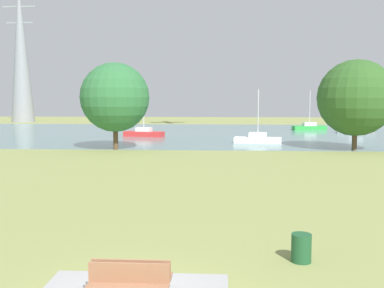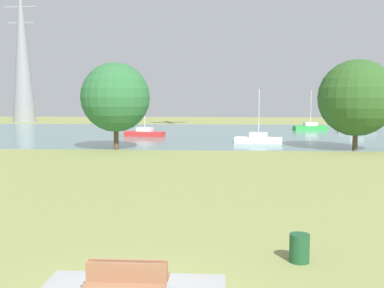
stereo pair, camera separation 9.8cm
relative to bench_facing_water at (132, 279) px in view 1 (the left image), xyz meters
The scene contains 11 objects.
ground_plane 21.74m from the bench_facing_water, 90.00° to the left, with size 160.00×160.00×0.00m, color #8C9351.
bench_facing_water is the anchor object (origin of this frame).
litter_bin 5.02m from the bench_facing_water, 31.50° to the left, with size 0.56×0.56×0.80m, color #1E512D.
water_surface 49.73m from the bench_facing_water, 90.00° to the left, with size 140.00×40.00×0.02m, color slate.
sailboat_green 58.55m from the bench_facing_water, 75.11° to the left, with size 4.98×2.27×5.71m.
sailboat_gray 54.43m from the bench_facing_water, 68.52° to the left, with size 5.00×2.41×5.88m.
sailboat_red 44.37m from the bench_facing_water, 99.18° to the left, with size 5.02×2.55×6.83m.
sailboat_white 36.96m from the bench_facing_water, 80.79° to the left, with size 4.98×2.24×5.50m.
tree_west_near 31.08m from the bench_facing_water, 103.71° to the left, with size 6.14×6.14×7.75m.
tree_mid_shore 33.93m from the bench_facing_water, 65.59° to the left, with size 6.70×6.70×7.98m.
electricity_pylon 85.29m from the bench_facing_water, 115.46° to the left, with size 6.40×4.40×27.45m.
Camera 1 is at (1.96, -9.57, 4.58)m, focal length 42.24 mm.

